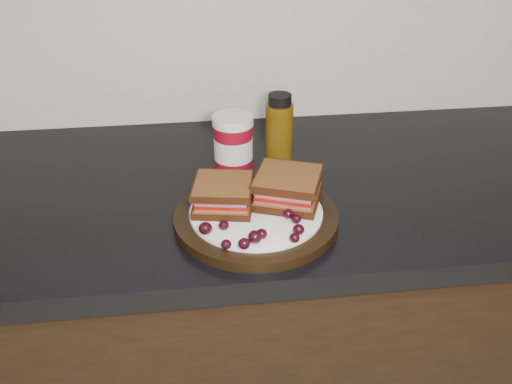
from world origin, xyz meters
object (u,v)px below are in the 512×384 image
Objects in this scene: sandwich_left at (223,194)px; oil_bottle at (279,131)px; plate at (256,218)px; condiment_jar at (233,144)px.

sandwich_left is 0.66× the size of oil_bottle.
plate is 0.07m from sandwich_left.
oil_bottle is (0.12, 0.18, 0.03)m from sandwich_left.
oil_bottle is at bearing 6.93° from condiment_jar.
sandwich_left is at bearing -101.00° from condiment_jar.
plate is at bearing -11.70° from sandwich_left.
oil_bottle is at bearing 70.64° from plate.
oil_bottle reaches higher than sandwich_left.
sandwich_left is 0.17m from condiment_jar.
plate is 2.41× the size of condiment_jar.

